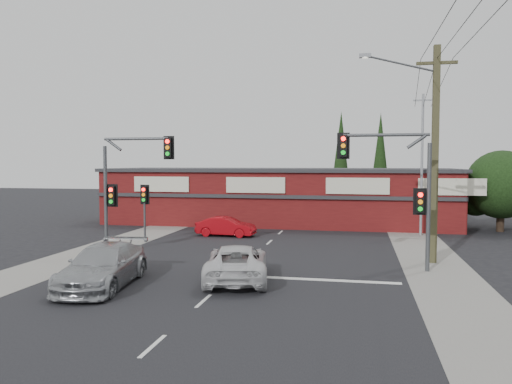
% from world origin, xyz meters
% --- Properties ---
extents(ground, '(120.00, 120.00, 0.00)m').
position_xyz_m(ground, '(0.00, 0.00, 0.00)').
color(ground, black).
rests_on(ground, ground).
extents(road_strip, '(14.00, 70.00, 0.01)m').
position_xyz_m(road_strip, '(0.00, 5.00, 0.01)').
color(road_strip, black).
rests_on(road_strip, ground).
extents(verge_left, '(3.00, 70.00, 0.02)m').
position_xyz_m(verge_left, '(-8.50, 5.00, 0.01)').
color(verge_left, gray).
rests_on(verge_left, ground).
extents(verge_right, '(3.00, 70.00, 0.02)m').
position_xyz_m(verge_right, '(8.50, 5.00, 0.01)').
color(verge_right, gray).
rests_on(verge_right, ground).
extents(stop_line, '(6.50, 0.35, 0.01)m').
position_xyz_m(stop_line, '(3.50, -1.50, 0.01)').
color(stop_line, silver).
rests_on(stop_line, ground).
extents(white_suv, '(3.30, 5.44, 1.41)m').
position_xyz_m(white_suv, '(0.37, -2.17, 0.71)').
color(white_suv, silver).
rests_on(white_suv, ground).
extents(silver_suv, '(2.78, 5.59, 1.56)m').
position_xyz_m(silver_suv, '(-4.32, -4.17, 0.78)').
color(silver_suv, '#A0A3A5').
rests_on(silver_suv, ground).
extents(red_sedan, '(3.81, 1.47, 1.24)m').
position_xyz_m(red_sedan, '(-3.15, 9.24, 0.62)').
color(red_sedan, '#AA0A11').
rests_on(red_sedan, ground).
extents(lane_dashes, '(0.12, 52.24, 0.01)m').
position_xyz_m(lane_dashes, '(0.00, 7.32, 0.01)').
color(lane_dashes, silver).
rests_on(lane_dashes, ground).
extents(shop_building, '(27.30, 8.40, 4.22)m').
position_xyz_m(shop_building, '(-0.99, 16.99, 2.13)').
color(shop_building, '#551112').
rests_on(shop_building, ground).
extents(tree_cluster, '(5.90, 5.10, 5.50)m').
position_xyz_m(tree_cluster, '(14.69, 15.44, 2.90)').
color(tree_cluster, '#2D2116').
rests_on(tree_cluster, ground).
extents(conifer_near, '(1.80, 1.80, 9.25)m').
position_xyz_m(conifer_near, '(3.50, 24.00, 5.48)').
color(conifer_near, '#2D2116').
rests_on(conifer_near, ground).
extents(conifer_far, '(1.80, 1.80, 9.25)m').
position_xyz_m(conifer_far, '(7.00, 26.00, 5.48)').
color(conifer_far, '#2D2116').
rests_on(conifer_far, ground).
extents(traffic_mast_left, '(3.77, 0.27, 5.97)m').
position_xyz_m(traffic_mast_left, '(-6.43, 2.00, 3.93)').
color(traffic_mast_left, '#47494C').
rests_on(traffic_mast_left, ground).
extents(traffic_mast_right, '(3.96, 0.27, 5.97)m').
position_xyz_m(traffic_mast_right, '(6.86, 1.00, 3.95)').
color(traffic_mast_right, '#47494C').
rests_on(traffic_mast_right, ground).
extents(pedestal_signal, '(0.55, 0.27, 3.38)m').
position_xyz_m(pedestal_signal, '(-7.20, 6.01, 2.41)').
color(pedestal_signal, '#47494C').
rests_on(pedestal_signal, ground).
extents(utility_pole, '(4.38, 0.59, 10.00)m').
position_xyz_m(utility_pole, '(8.36, 2.99, 5.40)').
color(utility_pole, '#4D492B').
rests_on(utility_pole, ground).
extents(steel_pole, '(1.20, 0.16, 9.00)m').
position_xyz_m(steel_pole, '(9.00, 12.00, 4.70)').
color(steel_pole, gray).
rests_on(steel_pole, ground).
extents(power_lines, '(2.01, 29.00, 1.22)m').
position_xyz_m(power_lines, '(8.47, -2.47, 9.04)').
color(power_lines, black).
rests_on(power_lines, ground).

